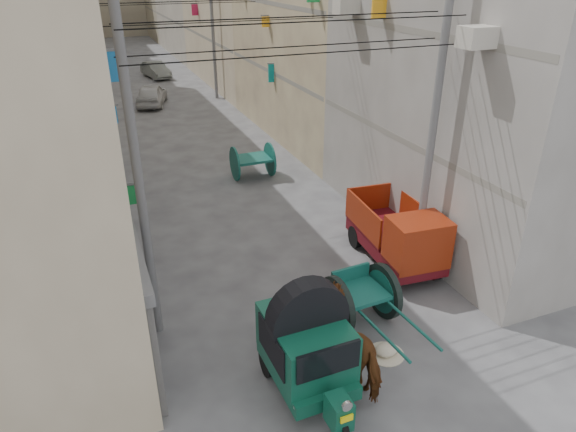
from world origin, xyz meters
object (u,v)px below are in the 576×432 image
tonga_cart (361,297)px  feed_sack (386,350)px  mini_truck (401,240)px  horse (355,341)px  distant_car_grey (156,70)px  second_cart (253,160)px  distant_car_white (151,94)px  auto_rickshaw (307,343)px  distant_car_green (114,58)px

tonga_cart → feed_sack: 1.38m
tonga_cart → mini_truck: size_ratio=0.89×
tonga_cart → horse: (-0.99, -1.49, 0.15)m
distant_car_grey → tonga_cart: bearing=-102.0°
second_cart → distant_car_white: size_ratio=0.42×
auto_rickshaw → feed_sack: size_ratio=5.47×
auto_rickshaw → feed_sack: 2.29m
mini_truck → auto_rickshaw: bearing=-138.8°
tonga_cart → second_cart: 9.81m
tonga_cart → distant_car_grey: size_ratio=0.89×
feed_sack → tonga_cart: bearing=89.2°
feed_sack → distant_car_green: size_ratio=0.13×
distant_car_white → distant_car_green: bearing=-69.9°
second_cart → distant_car_white: bearing=99.0°
feed_sack → horse: bearing=-166.2°
auto_rickshaw → second_cart: (2.59, 11.29, -0.42)m
feed_sack → horse: size_ratio=0.25×
auto_rickshaw → distant_car_white: 24.72m
distant_car_white → feed_sack: bearing=110.0°
distant_car_white → distant_car_grey: 8.36m
horse → distant_car_white: bearing=-100.2°
auto_rickshaw → distant_car_grey: 33.01m
distant_car_white → distant_car_green: (-0.92, 14.87, -0.05)m
second_cart → distant_car_grey: second_cart is taller
horse → distant_car_green: (-1.40, 39.58, -0.28)m
feed_sack → horse: (-0.97, -0.24, 0.74)m
second_cart → distant_car_grey: size_ratio=0.44×
feed_sack → distant_car_white: distant_car_white is taller
mini_truck → second_cart: 8.26m
tonga_cart → distant_car_green: bearing=89.5°
tonga_cart → distant_car_white: bearing=89.6°
auto_rickshaw → distant_car_white: (0.58, 24.71, -0.51)m
distant_car_green → second_cart: bearing=93.3°
feed_sack → horse: 1.25m
auto_rickshaw → second_cart: 11.59m
tonga_cart → auto_rickshaw: bearing=-148.1°
feed_sack → distant_car_green: bearing=93.4°
distant_car_grey → feed_sack: bearing=-102.0°
tonga_cart → mini_truck: 2.80m
distant_car_grey → distant_car_white: bearing=-112.4°
feed_sack → distant_car_green: (-2.37, 39.34, 0.46)m
auto_rickshaw → tonga_cart: bearing=34.8°
distant_car_grey → second_cart: bearing=-100.6°
auto_rickshaw → tonga_cart: 2.58m
mini_truck → distant_car_grey: 29.82m
auto_rickshaw → distant_car_green: bearing=89.3°
horse → mini_truck: bearing=-146.3°
horse → distant_car_green: horse is taller
distant_car_grey → distant_car_green: 7.08m
mini_truck → feed_sack: size_ratio=6.94×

